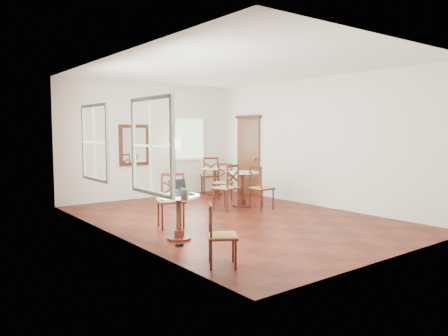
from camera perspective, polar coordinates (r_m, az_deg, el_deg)
name	(u,v)px	position (r m, az deg, el deg)	size (l,w,h in m)	color
ground	(233,218)	(8.85, 1.19, -6.60)	(7.00, 7.00, 0.00)	#4F160D
room_shell	(222,125)	(8.85, -0.21, 5.71)	(5.02, 7.02, 3.01)	silver
cafe_table_near	(179,212)	(7.08, -5.97, -5.80)	(0.69, 0.69, 0.73)	#431710
cafe_table_mid	(242,185)	(10.11, 2.38, -2.25)	(0.77, 0.77, 0.82)	#431710
cafe_table_back	(215,178)	(11.98, -1.24, -1.35)	(0.70, 0.70, 0.74)	#431710
chair_near_a	(171,200)	(7.92, -6.99, -4.24)	(0.60, 0.60, 1.03)	#431710
chair_near_b	(221,235)	(5.69, -0.43, -8.86)	(0.53, 0.53, 0.83)	#431710
chair_mid_a	(227,188)	(9.61, 0.38, -2.59)	(0.57, 0.57, 1.03)	#431710
chair_mid_b	(261,188)	(9.78, 4.84, -2.62)	(0.45, 0.45, 0.98)	#431710
chair_back_a	(210,175)	(12.26, -1.87, -0.95)	(0.63, 0.63, 1.03)	#431710
chair_back_b	(223,183)	(10.89, -0.14, -1.93)	(0.59, 0.59, 0.94)	#431710
floor_lamp	(175,148)	(11.59, -6.43, 2.68)	(0.30, 0.30, 1.56)	#BF8C3F
laptop	(180,191)	(7.08, -5.78, -3.03)	(0.36, 0.31, 0.24)	black
mouse	(177,192)	(7.23, -6.17, -3.22)	(0.08, 0.05, 0.03)	black
navy_mug	(176,192)	(7.09, -6.29, -3.14)	(0.12, 0.08, 0.09)	#0F1134
water_glass	(178,193)	(6.96, -6.12, -3.24)	(0.06, 0.06, 0.10)	white
power_adapter	(179,245)	(6.76, -5.88, -10.06)	(0.11, 0.07, 0.04)	black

